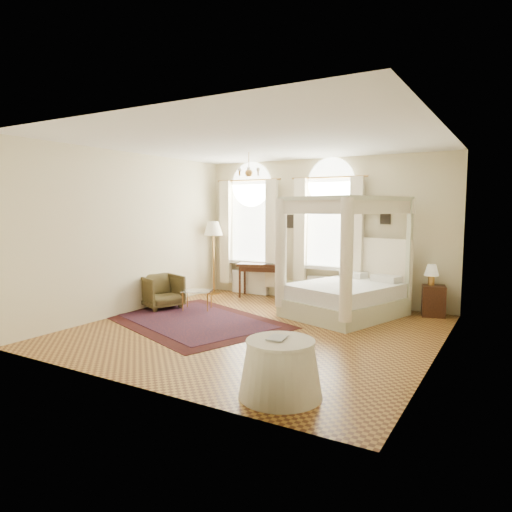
{
  "coord_description": "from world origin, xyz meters",
  "views": [
    {
      "loc": [
        4.0,
        -6.88,
        2.16
      ],
      "look_at": [
        -0.26,
        0.4,
        1.28
      ],
      "focal_mm": 32.0,
      "sensor_mm": 36.0,
      "label": 1
    }
  ],
  "objects_px": {
    "stool": "(287,285)",
    "coffee_table": "(197,292)",
    "nightstand": "(434,301)",
    "armchair": "(161,292)",
    "canopy_bed": "(344,289)",
    "writing_desk": "(261,268)",
    "floor_lamp": "(213,232)",
    "side_table": "(280,369)"
  },
  "relations": [
    {
      "from": "writing_desk",
      "to": "side_table",
      "type": "distance_m",
      "value": 5.96
    },
    {
      "from": "canopy_bed",
      "to": "stool",
      "type": "relative_size",
      "value": 5.46
    },
    {
      "from": "canopy_bed",
      "to": "nightstand",
      "type": "xyz_separation_m",
      "value": [
        1.56,
        0.88,
        -0.23
      ]
    },
    {
      "from": "stool",
      "to": "coffee_table",
      "type": "distance_m",
      "value": 2.12
    },
    {
      "from": "floor_lamp",
      "to": "side_table",
      "type": "distance_m",
      "value": 6.61
    },
    {
      "from": "stool",
      "to": "coffee_table",
      "type": "height_order",
      "value": "stool"
    },
    {
      "from": "armchair",
      "to": "floor_lamp",
      "type": "distance_m",
      "value": 2.29
    },
    {
      "from": "canopy_bed",
      "to": "armchair",
      "type": "relative_size",
      "value": 3.29
    },
    {
      "from": "floor_lamp",
      "to": "stool",
      "type": "bearing_deg",
      "value": -0.5
    },
    {
      "from": "writing_desk",
      "to": "canopy_bed",
      "type": "bearing_deg",
      "value": -20.05
    },
    {
      "from": "canopy_bed",
      "to": "nightstand",
      "type": "relative_size",
      "value": 4.24
    },
    {
      "from": "writing_desk",
      "to": "stool",
      "type": "xyz_separation_m",
      "value": [
        0.83,
        -0.27,
        -0.31
      ]
    },
    {
      "from": "stool",
      "to": "side_table",
      "type": "height_order",
      "value": "side_table"
    },
    {
      "from": "stool",
      "to": "nightstand",
      "type": "bearing_deg",
      "value": 4.97
    },
    {
      "from": "nightstand",
      "to": "side_table",
      "type": "relative_size",
      "value": 0.64
    },
    {
      "from": "canopy_bed",
      "to": "nightstand",
      "type": "bearing_deg",
      "value": 29.48
    },
    {
      "from": "stool",
      "to": "armchair",
      "type": "xyz_separation_m",
      "value": [
        -2.07,
        -1.93,
        -0.04
      ]
    },
    {
      "from": "canopy_bed",
      "to": "armchair",
      "type": "bearing_deg",
      "value": -160.2
    },
    {
      "from": "nightstand",
      "to": "armchair",
      "type": "height_order",
      "value": "armchair"
    },
    {
      "from": "nightstand",
      "to": "coffee_table",
      "type": "xyz_separation_m",
      "value": [
        -4.45,
        -1.96,
        0.07
      ]
    },
    {
      "from": "coffee_table",
      "to": "side_table",
      "type": "relative_size",
      "value": 0.75
    },
    {
      "from": "nightstand",
      "to": "stool",
      "type": "height_order",
      "value": "nightstand"
    },
    {
      "from": "canopy_bed",
      "to": "stool",
      "type": "xyz_separation_m",
      "value": [
        -1.59,
        0.61,
        -0.14
      ]
    },
    {
      "from": "coffee_table",
      "to": "side_table",
      "type": "distance_m",
      "value": 4.74
    },
    {
      "from": "stool",
      "to": "side_table",
      "type": "distance_m",
      "value": 5.3
    },
    {
      "from": "stool",
      "to": "floor_lamp",
      "type": "distance_m",
      "value": 2.38
    },
    {
      "from": "stool",
      "to": "floor_lamp",
      "type": "xyz_separation_m",
      "value": [
        -2.07,
        0.02,
        1.16
      ]
    },
    {
      "from": "writing_desk",
      "to": "coffee_table",
      "type": "relative_size",
      "value": 1.67
    },
    {
      "from": "canopy_bed",
      "to": "coffee_table",
      "type": "relative_size",
      "value": 3.59
    },
    {
      "from": "canopy_bed",
      "to": "coffee_table",
      "type": "xyz_separation_m",
      "value": [
        -2.88,
        -1.07,
        -0.16
      ]
    },
    {
      "from": "canopy_bed",
      "to": "stool",
      "type": "height_order",
      "value": "canopy_bed"
    },
    {
      "from": "side_table",
      "to": "armchair",
      "type": "bearing_deg",
      "value": 146.94
    },
    {
      "from": "armchair",
      "to": "side_table",
      "type": "distance_m",
      "value": 5.22
    },
    {
      "from": "nightstand",
      "to": "floor_lamp",
      "type": "xyz_separation_m",
      "value": [
        -5.23,
        -0.26,
        1.25
      ]
    },
    {
      "from": "floor_lamp",
      "to": "coffee_table",
      "type": "bearing_deg",
      "value": -65.31
    },
    {
      "from": "nightstand",
      "to": "armchair",
      "type": "xyz_separation_m",
      "value": [
        -5.23,
        -2.2,
        0.05
      ]
    },
    {
      "from": "coffee_table",
      "to": "side_table",
      "type": "height_order",
      "value": "side_table"
    },
    {
      "from": "floor_lamp",
      "to": "canopy_bed",
      "type": "bearing_deg",
      "value": -9.71
    },
    {
      "from": "armchair",
      "to": "stool",
      "type": "bearing_deg",
      "value": -26.51
    },
    {
      "from": "canopy_bed",
      "to": "nightstand",
      "type": "height_order",
      "value": "canopy_bed"
    },
    {
      "from": "writing_desk",
      "to": "floor_lamp",
      "type": "relative_size",
      "value": 0.67
    },
    {
      "from": "canopy_bed",
      "to": "armchair",
      "type": "height_order",
      "value": "canopy_bed"
    }
  ]
}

